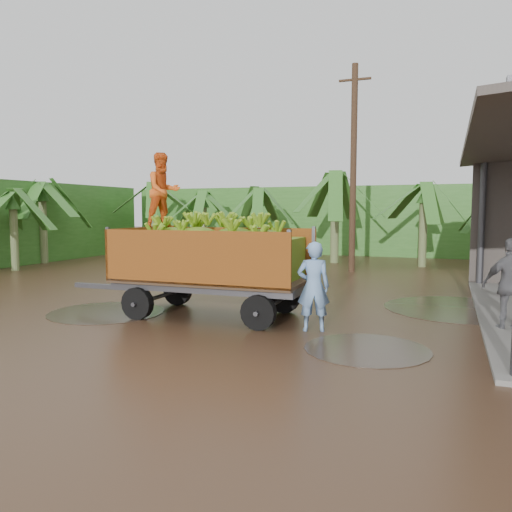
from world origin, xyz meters
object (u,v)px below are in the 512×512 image
at_px(utility_pole, 353,168).
at_px(man_blue, 313,287).
at_px(man_grey, 512,285).
at_px(banana_trailer, 211,258).

bearing_deg(utility_pole, man_blue, -83.98).
bearing_deg(man_blue, man_grey, -179.61).
bearing_deg(banana_trailer, man_grey, 5.76).
distance_m(man_grey, utility_pole, 10.22).
height_order(man_blue, man_grey, man_grey).
xyz_separation_m(banana_trailer, man_grey, (6.04, 0.71, -0.38)).
bearing_deg(banana_trailer, utility_pole, 80.38).
relative_size(banana_trailer, man_blue, 3.34).
height_order(banana_trailer, man_grey, banana_trailer).
bearing_deg(utility_pole, banana_trailer, -98.72).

